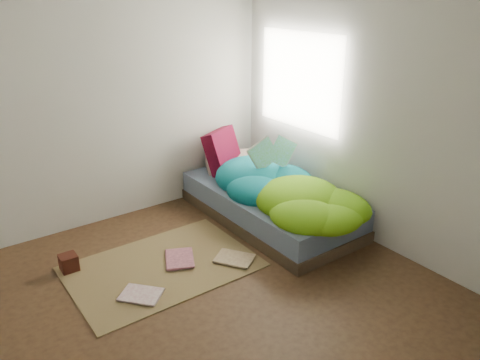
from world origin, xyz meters
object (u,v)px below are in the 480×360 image
Objects in this scene: floor_book_b at (166,260)px; floor_book_a at (135,304)px; wooden_box at (69,263)px; open_book at (273,144)px; pillow_magenta at (223,151)px; bed at (269,205)px.

floor_book_a is at bearing -113.50° from floor_book_b.
floor_book_a is at bearing -72.36° from wooden_box.
open_book is 1.37× the size of floor_book_b.
pillow_magenta is 1.44× the size of floor_book_b.
wooden_box is 0.45× the size of floor_book_a.
floor_book_b is (-1.23, -0.88, -0.55)m from pillow_magenta.
open_book is at bearing -23.36° from floor_book_a.
pillow_magenta is 2.22m from floor_book_a.
floor_book_a is 0.64m from floor_book_b.
bed is 1.33m from floor_book_b.
open_book is 2.12m from floor_book_a.
bed is 6.27× the size of floor_book_a.
floor_book_b reaches higher than floor_book_a.
pillow_magenta is at bearing 61.73° from floor_book_b.
pillow_magenta reaches higher than bed.
bed reaches higher than floor_book_b.
floor_book_a is 0.95× the size of floor_book_b.
wooden_box is at bearing 66.71° from floor_book_a.
wooden_box reaches higher than floor_book_b.
open_book reaches higher than floor_book_b.
floor_book_b is (0.49, 0.42, 0.00)m from floor_book_a.
bed is at bearing -24.23° from floor_book_a.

